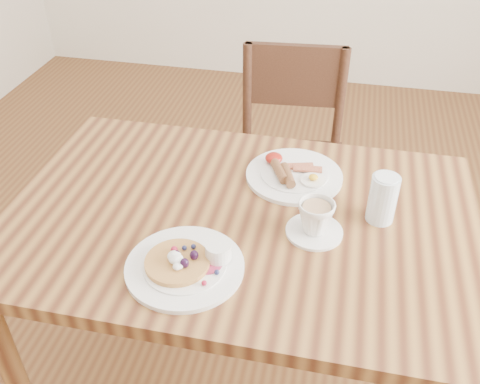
{
  "coord_description": "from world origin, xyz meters",
  "views": [
    {
      "loc": [
        0.23,
        -1.04,
        1.61
      ],
      "look_at": [
        0.0,
        0.0,
        0.82
      ],
      "focal_mm": 40.0,
      "sensor_mm": 36.0,
      "label": 1
    }
  ],
  "objects_px": {
    "pancake_plate": "(187,264)",
    "teacup_saucer": "(315,219)",
    "water_glass": "(383,199)",
    "breakfast_plate": "(293,174)",
    "dining_table": "(240,243)",
    "chair_far": "(289,154)"
  },
  "relations": [
    {
      "from": "chair_far",
      "to": "dining_table",
      "type": "bearing_deg",
      "value": 81.75
    },
    {
      "from": "pancake_plate",
      "to": "water_glass",
      "type": "bearing_deg",
      "value": 32.73
    },
    {
      "from": "breakfast_plate",
      "to": "teacup_saucer",
      "type": "relative_size",
      "value": 1.93
    },
    {
      "from": "dining_table",
      "to": "pancake_plate",
      "type": "distance_m",
      "value": 0.26
    },
    {
      "from": "chair_far",
      "to": "breakfast_plate",
      "type": "xyz_separation_m",
      "value": [
        0.07,
        -0.52,
        0.27
      ]
    },
    {
      "from": "breakfast_plate",
      "to": "water_glass",
      "type": "height_order",
      "value": "water_glass"
    },
    {
      "from": "teacup_saucer",
      "to": "pancake_plate",
      "type": "bearing_deg",
      "value": -145.64
    },
    {
      "from": "chair_far",
      "to": "pancake_plate",
      "type": "height_order",
      "value": "chair_far"
    },
    {
      "from": "breakfast_plate",
      "to": "water_glass",
      "type": "distance_m",
      "value": 0.28
    },
    {
      "from": "chair_far",
      "to": "water_glass",
      "type": "bearing_deg",
      "value": 110.05
    },
    {
      "from": "breakfast_plate",
      "to": "dining_table",
      "type": "bearing_deg",
      "value": -119.8
    },
    {
      "from": "dining_table",
      "to": "chair_far",
      "type": "bearing_deg",
      "value": 86.72
    },
    {
      "from": "pancake_plate",
      "to": "water_glass",
      "type": "relative_size",
      "value": 2.13
    },
    {
      "from": "chair_far",
      "to": "teacup_saucer",
      "type": "relative_size",
      "value": 6.29
    },
    {
      "from": "chair_far",
      "to": "pancake_plate",
      "type": "relative_size",
      "value": 3.26
    },
    {
      "from": "dining_table",
      "to": "teacup_saucer",
      "type": "bearing_deg",
      "value": -9.67
    },
    {
      "from": "teacup_saucer",
      "to": "water_glass",
      "type": "distance_m",
      "value": 0.18
    },
    {
      "from": "pancake_plate",
      "to": "teacup_saucer",
      "type": "height_order",
      "value": "teacup_saucer"
    },
    {
      "from": "teacup_saucer",
      "to": "water_glass",
      "type": "height_order",
      "value": "water_glass"
    },
    {
      "from": "chair_far",
      "to": "water_glass",
      "type": "xyz_separation_m",
      "value": [
        0.31,
        -0.66,
        0.32
      ]
    },
    {
      "from": "dining_table",
      "to": "water_glass",
      "type": "height_order",
      "value": "water_glass"
    },
    {
      "from": "dining_table",
      "to": "water_glass",
      "type": "distance_m",
      "value": 0.39
    }
  ]
}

